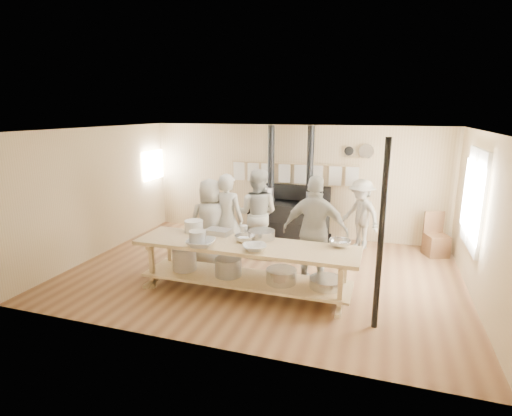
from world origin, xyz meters
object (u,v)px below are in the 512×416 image
at_px(stove, 289,217).
at_px(roasting_pan, 219,232).
at_px(cook_left, 257,214).
at_px(cook_by_window, 361,214).
at_px(chair, 436,243).
at_px(cook_far_left, 227,220).
at_px(prep_table, 245,263).
at_px(cook_center, 211,222).
at_px(cook_right, 315,231).

height_order(stove, roasting_pan, stove).
xyz_separation_m(stove, cook_left, (-0.33, -1.36, 0.39)).
relative_size(cook_by_window, chair, 1.69).
bearing_deg(chair, cook_far_left, -175.97).
relative_size(prep_table, roasting_pan, 8.73).
bearing_deg(stove, cook_left, -103.83).
xyz_separation_m(cook_left, cook_center, (-0.71, -0.66, -0.07)).
relative_size(stove, cook_center, 1.55).
height_order(cook_far_left, chair, cook_far_left).
xyz_separation_m(cook_far_left, cook_right, (1.75, -0.38, 0.05)).
xyz_separation_m(stove, cook_right, (1.00, -2.32, 0.42)).
height_order(stove, cook_left, stove).
xyz_separation_m(cook_left, cook_right, (1.34, -0.96, 0.04)).
bearing_deg(cook_left, cook_by_window, -151.75).
bearing_deg(cook_far_left, stove, -110.70).
height_order(stove, chair, stove).
relative_size(cook_left, cook_center, 1.08).
bearing_deg(roasting_pan, cook_center, 124.11).
height_order(prep_table, cook_right, cook_right).
relative_size(stove, prep_table, 0.72).
relative_size(stove, cook_far_left, 1.45).
distance_m(cook_right, cook_by_window, 2.24).
height_order(cook_left, chair, cook_left).
relative_size(cook_far_left, cook_right, 0.95).
bearing_deg(cook_right, cook_by_window, -105.93).
distance_m(cook_center, roasting_pan, 0.81).
xyz_separation_m(prep_table, cook_center, (-1.04, 1.00, 0.32)).
distance_m(cook_center, chair, 4.63).
bearing_deg(cook_center, stove, -146.93).
xyz_separation_m(stove, cook_far_left, (-0.74, -1.94, 0.37)).
relative_size(cook_center, cook_right, 0.89).
height_order(prep_table, roasting_pan, roasting_pan).
xyz_separation_m(cook_right, chair, (2.15, 2.17, -0.68)).
relative_size(chair, roasting_pan, 2.17).
relative_size(prep_table, cook_left, 1.99).
bearing_deg(cook_far_left, cook_center, 14.93).
relative_size(cook_left, cook_by_window, 1.20).
xyz_separation_m(cook_left, roasting_pan, (-0.26, -1.33, -0.01)).
distance_m(cook_left, cook_center, 0.97).
bearing_deg(cook_right, chair, -134.71).
xyz_separation_m(prep_table, chair, (3.15, 2.87, -0.26)).
bearing_deg(cook_by_window, cook_center, -105.10).
bearing_deg(stove, cook_center, -117.41).
relative_size(stove, chair, 2.90).
distance_m(stove, cook_left, 1.45).
height_order(cook_far_left, cook_center, cook_far_left).
height_order(cook_center, cook_right, cook_right).
relative_size(cook_far_left, cook_left, 0.99).
height_order(prep_table, cook_left, cook_left).
xyz_separation_m(cook_center, chair, (4.20, 1.87, -0.58)).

